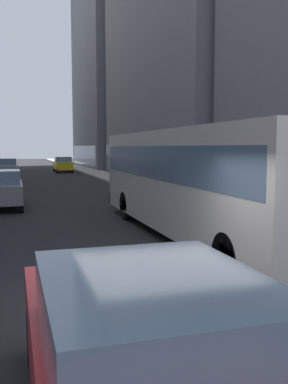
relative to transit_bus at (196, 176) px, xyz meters
name	(u,v)px	position (x,y,z in m)	size (l,w,h in m)	color
ground_plane	(38,175)	(-2.80, 29.89, -1.78)	(120.00, 120.00, 0.00)	#232326
sidewalk_right	(98,173)	(2.90, 29.89, -1.70)	(2.40, 110.00, 0.15)	#ADA89E
building_right_far	(124,34)	(9.10, 43.68, 15.30)	(10.98, 19.21, 34.18)	slate
transit_bus	(196,176)	(0.00, 0.00, 0.00)	(2.78, 11.53, 3.05)	silver
car_silver_sedan	(6,167)	(-5.60, 28.73, -0.95)	(1.88, 4.56, 1.62)	#B7BABF
car_red_coupe	(146,365)	(-4.00, -8.09, -0.95)	(1.78, 4.60, 1.62)	red
car_yellow_taxi	(63,164)	(0.00, 34.38, -0.96)	(1.71, 4.30, 1.62)	yellow
dalmatian_dog	(190,270)	(-2.16, -4.68, -1.26)	(0.22, 0.96, 0.72)	white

